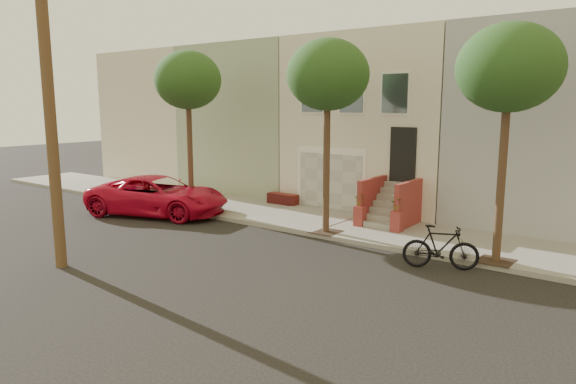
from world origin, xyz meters
The scene contains 9 objects.
ground centered at (0.00, 0.00, 0.00)m, with size 90.00×90.00×0.00m, color black.
sidewalk centered at (0.00, 5.35, 0.07)m, with size 40.00×3.70×0.15m, color gray.
house_row centered at (0.00, 11.19, 3.64)m, with size 33.10×11.70×7.00m.
tree_left centered at (-5.50, 3.90, 5.26)m, with size 2.70×2.57×6.30m.
tree_mid centered at (1.00, 3.90, 5.26)m, with size 2.70×2.57×6.30m.
tree_right centered at (6.50, 3.90, 5.26)m, with size 2.70×2.57×6.30m.
utility_pole centered at (8.00, -3.20, 5.19)m, with size 23.60×1.22×10.00m.
pickup_truck centered at (-6.16, 2.73, 0.78)m, with size 2.58×5.60×1.56m, color #BB0A29.
motorcycle centered at (5.35, 2.79, 0.60)m, with size 0.56×1.99×1.20m, color black.
Camera 1 is at (10.11, -10.39, 4.40)m, focal length 32.34 mm.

